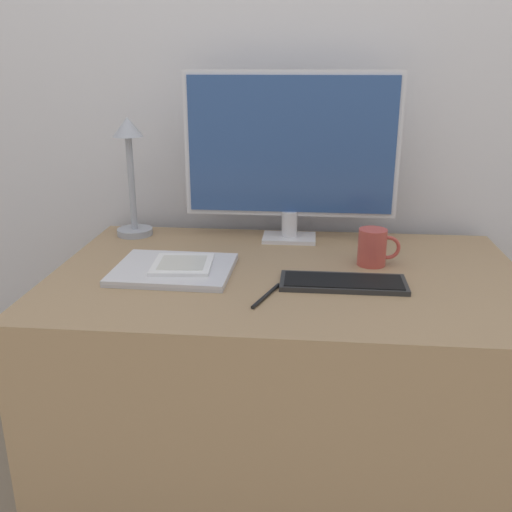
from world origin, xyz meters
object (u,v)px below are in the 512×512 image
object	(u,v)px
coffee_mug	(373,247)
laptop	(174,269)
monitor	(291,151)
desk_lamp	(130,166)
pen	(266,296)
ereader	(183,264)
keyboard	(343,282)

from	to	relation	value
coffee_mug	laptop	bearing A→B (deg)	-167.97
monitor	desk_lamp	world-z (taller)	monitor
pen	ereader	bearing A→B (deg)	147.43
keyboard	pen	xyz separation A→B (m)	(-0.18, -0.09, -0.00)
ereader	coffee_mug	xyz separation A→B (m)	(0.49, 0.11, 0.03)
keyboard	coffee_mug	xyz separation A→B (m)	(0.08, 0.16, 0.04)
desk_lamp	pen	world-z (taller)	desk_lamp
monitor	keyboard	world-z (taller)	monitor
coffee_mug	pen	size ratio (longest dim) A/B	0.78
ereader	pen	bearing A→B (deg)	-32.57
ereader	coffee_mug	size ratio (longest dim) A/B	1.49
desk_lamp	laptop	bearing A→B (deg)	-58.07
keyboard	ereader	distance (m)	0.41
keyboard	coffee_mug	bearing A→B (deg)	61.66
desk_lamp	coffee_mug	world-z (taller)	desk_lamp
monitor	pen	size ratio (longest dim) A/B	4.39
ereader	pen	world-z (taller)	ereader
laptop	ereader	bearing A→B (deg)	9.80
laptop	pen	bearing A→B (deg)	-29.50
monitor	pen	world-z (taller)	monitor
desk_lamp	coffee_mug	size ratio (longest dim) A/B	3.23
ereader	desk_lamp	bearing A→B (deg)	125.06
keyboard	coffee_mug	distance (m)	0.18
desk_lamp	coffee_mug	xyz separation A→B (m)	(0.72, -0.21, -0.17)
laptop	coffee_mug	world-z (taller)	coffee_mug
ereader	laptop	bearing A→B (deg)	-170.20
pen	monitor	bearing A→B (deg)	85.74
monitor	desk_lamp	xyz separation A→B (m)	(-0.49, 0.01, -0.05)
monitor	desk_lamp	size ratio (longest dim) A/B	1.73
keyboard	monitor	bearing A→B (deg)	111.91
laptop	ereader	size ratio (longest dim) A/B	1.82
coffee_mug	pen	xyz separation A→B (m)	(-0.27, -0.25, -0.04)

